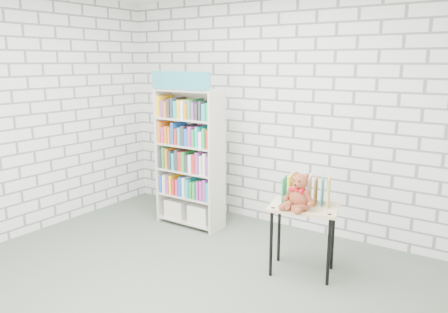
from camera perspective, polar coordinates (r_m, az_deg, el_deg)
The scene contains 6 objects.
ground at distance 4.14m, azimuth -7.08°, elevation -16.65°, with size 4.50×4.50×0.00m, color #4E5A4C.
room_shell at distance 3.64m, azimuth -7.83°, elevation 8.79°, with size 4.52×4.02×2.81m.
bookshelf at distance 5.32m, azimuth -4.45°, elevation -0.07°, with size 0.84×0.33×1.89m.
display_table at distance 4.22m, azimuth 10.34°, elevation -7.56°, with size 0.72×0.58×0.68m.
table_books at distance 4.24m, azimuth 10.69°, elevation -4.25°, with size 0.47×0.30×0.26m.
teddy_bear at distance 4.06m, azimuth 9.74°, elevation -4.90°, with size 0.31×0.29×0.34m.
Camera 1 is at (2.42, -2.70, 2.00)m, focal length 35.00 mm.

